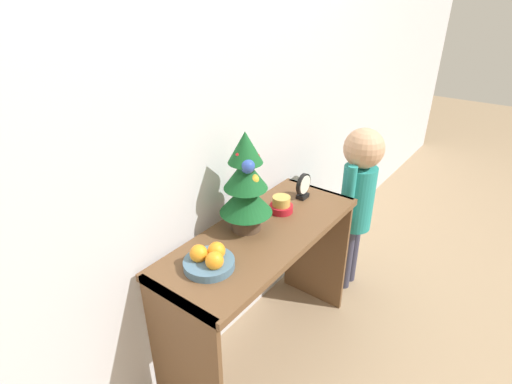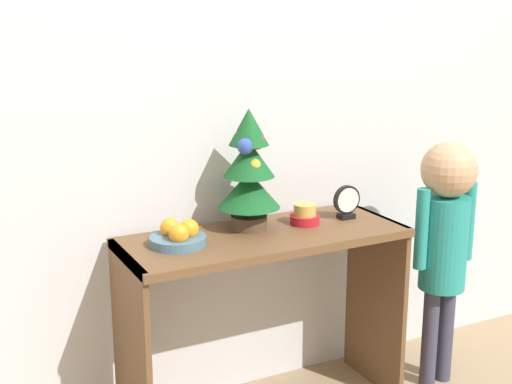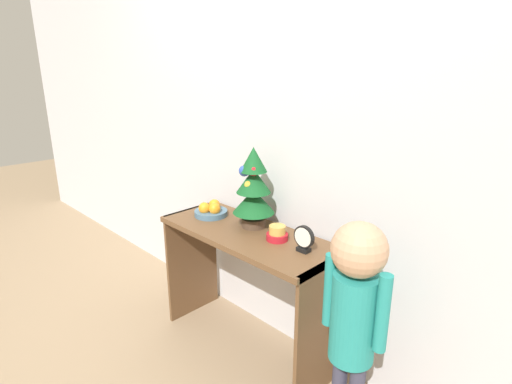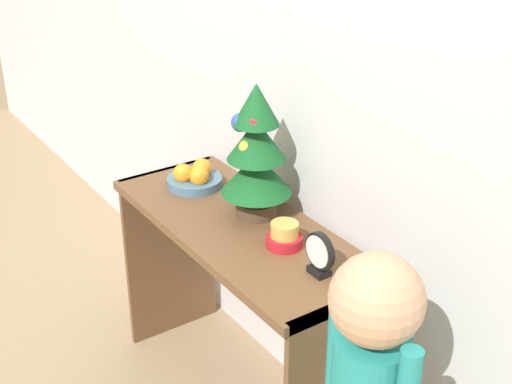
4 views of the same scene
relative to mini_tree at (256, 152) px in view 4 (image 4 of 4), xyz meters
The scene contains 7 objects.
back_wall 0.37m from the mini_tree, 82.84° to the left, with size 7.00×0.05×2.50m, color silver.
console_table 0.40m from the mini_tree, 73.45° to the right, with size 1.02×0.41×0.71m.
mini_tree is the anchor object (origin of this frame).
fruit_bowl 0.35m from the mini_tree, 169.08° to the right, with size 0.19×0.19×0.09m.
singing_bowl 0.28m from the mini_tree, 11.02° to the right, with size 0.11×0.11×0.08m.
desk_clock 0.42m from the mini_tree, ahead, with size 0.11×0.04×0.13m.
child_figure 0.82m from the mini_tree, 14.34° to the right, with size 0.28×0.21×0.99m.
Camera 4 is at (1.65, -0.85, 1.78)m, focal length 50.00 mm.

